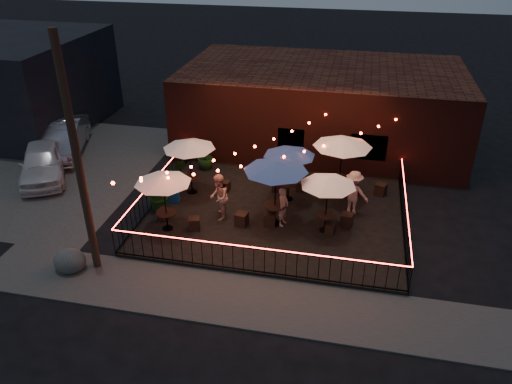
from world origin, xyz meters
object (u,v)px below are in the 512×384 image
(cafe_table_2, at_px, (276,167))
(cafe_table_1, at_px, (189,145))
(utility_pole, at_px, (78,162))
(cafe_table_3, at_px, (289,153))
(cafe_table_4, at_px, (328,182))
(boulder, at_px, (70,261))
(cafe_table_0, at_px, (163,180))
(cafe_table_5, at_px, (343,143))
(cooler, at_px, (172,193))

(cafe_table_2, bearing_deg, cafe_table_1, 156.15)
(utility_pole, height_order, cafe_table_3, utility_pole)
(utility_pole, xyz_separation_m, cafe_table_2, (5.54, 3.78, -1.41))
(cafe_table_4, height_order, boulder, cafe_table_4)
(cafe_table_4, bearing_deg, cafe_table_0, -169.16)
(utility_pole, distance_m, cafe_table_0, 3.49)
(cafe_table_3, relative_size, boulder, 2.84)
(utility_pole, relative_size, cafe_table_0, 3.16)
(cafe_table_2, distance_m, cafe_table_5, 3.58)
(cafe_table_3, bearing_deg, cafe_table_4, -50.44)
(utility_pole, xyz_separation_m, boulder, (-0.78, -0.37, -3.61))
(cafe_table_1, distance_m, cafe_table_5, 6.29)
(cafe_table_0, bearing_deg, cafe_table_3, 37.93)
(cafe_table_5, bearing_deg, cafe_table_2, -129.16)
(boulder, bearing_deg, cooler, 69.72)
(cafe_table_5, bearing_deg, cooler, -163.88)
(boulder, bearing_deg, cafe_table_0, 51.02)
(cafe_table_5, bearing_deg, cafe_table_0, -147.25)
(cooler, bearing_deg, cafe_table_2, -19.76)
(cafe_table_4, bearing_deg, cafe_table_5, 83.68)
(cafe_table_1, bearing_deg, cafe_table_0, -90.00)
(cafe_table_5, relative_size, boulder, 2.68)
(utility_pole, xyz_separation_m, cooler, (1.06, 4.61, -3.46))
(cafe_table_4, bearing_deg, cafe_table_1, 162.73)
(cafe_table_0, relative_size, boulder, 2.55)
(utility_pole, height_order, cafe_table_5, utility_pole)
(cafe_table_1, distance_m, cooler, 2.11)
(cafe_table_3, height_order, cafe_table_4, cafe_table_3)
(cafe_table_4, xyz_separation_m, cafe_table_5, (0.32, 2.86, 0.36))
(cafe_table_0, height_order, cafe_table_5, cafe_table_5)
(cafe_table_0, relative_size, cooler, 3.30)
(utility_pole, xyz_separation_m, cafe_table_1, (1.60, 5.52, -1.64))
(boulder, bearing_deg, cafe_table_1, 68.04)
(cafe_table_4, relative_size, cooler, 3.16)
(cafe_table_2, xyz_separation_m, boulder, (-6.31, -4.15, -2.20))
(cooler, distance_m, boulder, 5.31)
(cafe_table_0, height_order, cafe_table_3, cafe_table_3)
(cafe_table_2, xyz_separation_m, cooler, (-4.47, 0.83, -2.05))
(cafe_table_0, bearing_deg, cafe_table_4, 10.84)
(cafe_table_0, bearing_deg, cooler, 104.72)
(cafe_table_1, relative_size, cafe_table_2, 0.92)
(cooler, bearing_deg, cafe_table_1, 50.31)
(cafe_table_5, bearing_deg, cafe_table_4, -96.32)
(boulder, bearing_deg, utility_pole, 25.57)
(cooler, bearing_deg, cafe_table_3, 4.98)
(cafe_table_0, xyz_separation_m, cooler, (-0.54, 2.04, -1.72))
(cafe_table_4, bearing_deg, boulder, -153.81)
(cafe_table_0, xyz_separation_m, cafe_table_2, (3.94, 1.21, 0.33))
(cafe_table_0, relative_size, cafe_table_3, 0.90)
(utility_pole, distance_m, cafe_table_1, 5.98)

